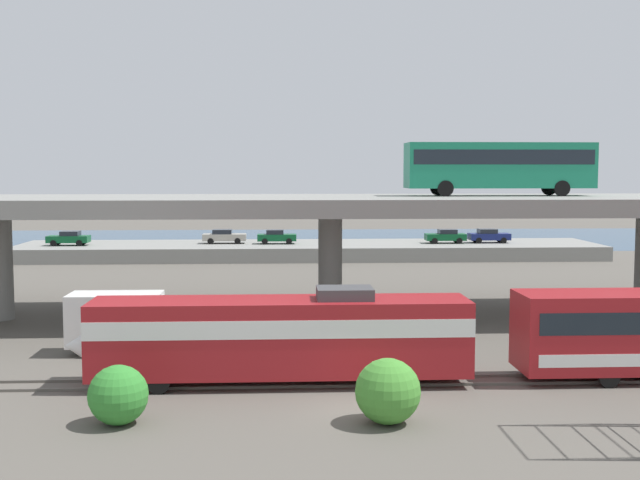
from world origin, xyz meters
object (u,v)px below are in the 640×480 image
parked_car_3 (276,237)px  parked_car_4 (446,236)px  transit_bus_on_overpass (499,164)px  parked_car_0 (69,238)px  parked_car_2 (224,236)px  train_locomotive (262,334)px  parked_car_1 (489,236)px  service_truck_east (133,321)px

parked_car_3 → parked_car_4: 18.12m
transit_bus_on_overpass → parked_car_0: transit_bus_on_overpass is taller
parked_car_0 → parked_car_2: 16.03m
train_locomotive → parked_car_0: bearing=-67.1°
parked_car_1 → parked_car_4: same height
service_truck_east → parked_car_4: service_truck_east is taller
parked_car_2 → parked_car_3: same height
transit_bus_on_overpass → service_truck_east: bearing=-153.4°
service_truck_east → parked_car_1: (29.92, 44.65, 0.61)m
parked_car_0 → service_truck_east: bearing=108.3°
parked_car_1 → parked_car_4: size_ratio=1.02×
transit_bus_on_overpass → parked_car_2: transit_bus_on_overpass is taller
parked_car_1 → parked_car_0: bearing=-178.8°
transit_bus_on_overpass → parked_car_2: (-20.08, 34.52, -7.39)m
train_locomotive → parked_car_0: train_locomotive is taller
transit_bus_on_overpass → parked_car_2: size_ratio=2.61×
service_truck_east → parked_car_3: 45.12m
parked_car_0 → parked_car_2: size_ratio=0.92×
transit_bus_on_overpass → parked_car_0: size_ratio=2.84×
train_locomotive → transit_bus_on_overpass: bearing=-131.1°
service_truck_east → parked_car_3: size_ratio=1.65×
parked_car_1 → parked_car_4: (-4.75, -0.32, -0.00)m
transit_bus_on_overpass → parked_car_2: bearing=120.2°
service_truck_east → parked_car_4: 50.98m
parked_car_0 → train_locomotive: bearing=112.9°
parked_car_2 → parked_car_3: bearing=-7.5°
service_truck_east → parked_car_0: 46.05m
train_locomotive → transit_bus_on_overpass: size_ratio=1.44×
transit_bus_on_overpass → parked_car_4: 34.55m
transit_bus_on_overpass → parked_car_4: transit_bus_on_overpass is taller
parked_car_1 → parked_car_2: 28.47m
parked_car_2 → transit_bus_on_overpass: bearing=-59.8°
parked_car_4 → parked_car_3: bearing=-0.7°
train_locomotive → parked_car_4: 53.94m
parked_car_0 → transit_bus_on_overpass: bearing=137.6°
parked_car_2 → parked_car_4: 23.73m
parked_car_4 → service_truck_east: bearing=60.4°
train_locomotive → parked_car_3: train_locomotive is taller
parked_car_1 → parked_car_3: (-22.86, -0.09, -0.00)m
service_truck_east → parked_car_4: (25.17, 44.33, 0.61)m
parked_car_2 → parked_car_4: (23.71, -0.97, -0.00)m
parked_car_0 → parked_car_4: bearing=-179.1°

